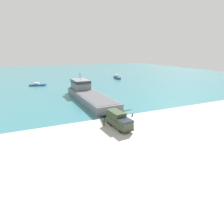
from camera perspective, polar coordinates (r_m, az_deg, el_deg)
The scene contains 8 objects.
ground_plane at distance 37.20m, azimuth 3.51°, elevation -3.99°, with size 240.00×240.00×0.00m, color #B7B5AD.
water_surface at distance 127.16m, azimuth -16.42°, elevation 11.70°, with size 240.00×180.00×0.01m, color teal.
landing_craft at distance 57.24m, azimuth -7.97°, elevation 6.05°, with size 9.01×33.57×7.71m.
military_truck at distance 35.08m, azimuth 2.23°, elevation -2.59°, with size 3.04×7.13×3.15m.
soldier_on_ramp at distance 36.01m, azimuth -2.67°, elevation -3.09°, with size 0.44×0.24×1.70m.
moored_boat_a at distance 102.67m, azimuth 1.65°, elevation 11.29°, with size 2.93×8.47×2.28m.
moored_boat_b at distance 87.35m, azimuth -23.09°, elevation 8.23°, with size 7.51×4.45×1.34m.
mooring_bollard at distance 41.83m, azimuth 6.69°, elevation -0.86°, with size 0.35×0.35×0.73m.
Camera 1 is at (-15.59, -30.51, 14.51)m, focal length 28.00 mm.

